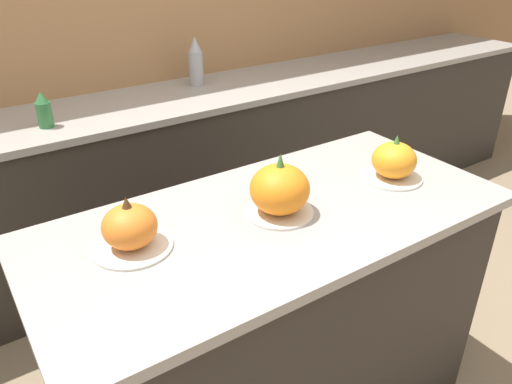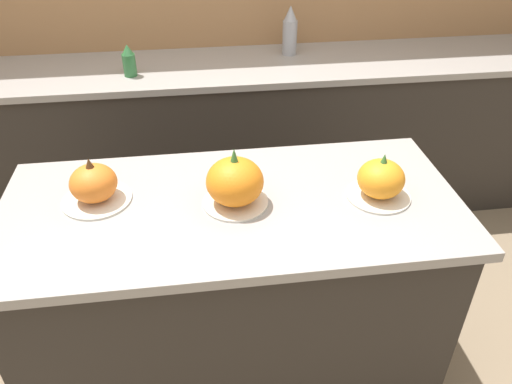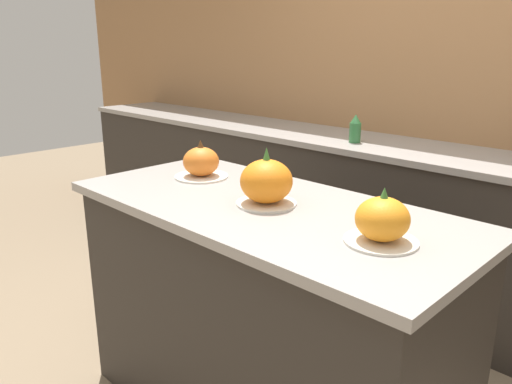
{
  "view_description": "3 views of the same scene",
  "coord_description": "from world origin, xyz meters",
  "px_view_note": "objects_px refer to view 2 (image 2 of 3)",
  "views": [
    {
      "loc": [
        -0.8,
        -1.09,
        1.74
      ],
      "look_at": [
        -0.06,
        0.03,
        1.02
      ],
      "focal_mm": 35.0,
      "sensor_mm": 36.0,
      "label": 1
    },
    {
      "loc": [
        -0.1,
        -1.34,
        1.9
      ],
      "look_at": [
        0.08,
        -0.02,
        0.99
      ],
      "focal_mm": 35.0,
      "sensor_mm": 36.0,
      "label": 2
    },
    {
      "loc": [
        1.18,
        -1.23,
        1.48
      ],
      "look_at": [
        -0.0,
        -0.03,
        0.98
      ],
      "focal_mm": 35.0,
      "sensor_mm": 36.0,
      "label": 3
    }
  ],
  "objects_px": {
    "pumpkin_cake_left": "(94,185)",
    "pumpkin_cake_right": "(381,180)",
    "bottle_tall": "(290,31)",
    "pumpkin_cake_center": "(235,183)",
    "bottle_short": "(129,61)"
  },
  "relations": [
    {
      "from": "pumpkin_cake_left",
      "to": "pumpkin_cake_right",
      "type": "relative_size",
      "value": 1.07
    },
    {
      "from": "pumpkin_cake_right",
      "to": "bottle_tall",
      "type": "relative_size",
      "value": 0.8
    },
    {
      "from": "pumpkin_cake_right",
      "to": "pumpkin_cake_center",
      "type": "bearing_deg",
      "value": 177.3
    },
    {
      "from": "bottle_tall",
      "to": "bottle_short",
      "type": "distance_m",
      "value": 0.9
    },
    {
      "from": "pumpkin_cake_left",
      "to": "bottle_short",
      "type": "relative_size",
      "value": 1.42
    },
    {
      "from": "bottle_tall",
      "to": "pumpkin_cake_left",
      "type": "bearing_deg",
      "value": -124.41
    },
    {
      "from": "pumpkin_cake_left",
      "to": "bottle_tall",
      "type": "bearing_deg",
      "value": 55.59
    },
    {
      "from": "pumpkin_cake_center",
      "to": "bottle_short",
      "type": "distance_m",
      "value": 1.26
    },
    {
      "from": "bottle_tall",
      "to": "bottle_short",
      "type": "height_order",
      "value": "bottle_tall"
    },
    {
      "from": "pumpkin_cake_right",
      "to": "bottle_short",
      "type": "distance_m",
      "value": 1.51
    },
    {
      "from": "pumpkin_cake_right",
      "to": "bottle_tall",
      "type": "height_order",
      "value": "bottle_tall"
    },
    {
      "from": "pumpkin_cake_left",
      "to": "bottle_short",
      "type": "xyz_separation_m",
      "value": [
        0.04,
        1.11,
        0.02
      ]
    },
    {
      "from": "pumpkin_cake_center",
      "to": "pumpkin_cake_right",
      "type": "distance_m",
      "value": 0.48
    },
    {
      "from": "pumpkin_cake_right",
      "to": "bottle_short",
      "type": "bearing_deg",
      "value": 126.7
    },
    {
      "from": "pumpkin_cake_left",
      "to": "pumpkin_cake_center",
      "type": "bearing_deg",
      "value": -10.11
    }
  ]
}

